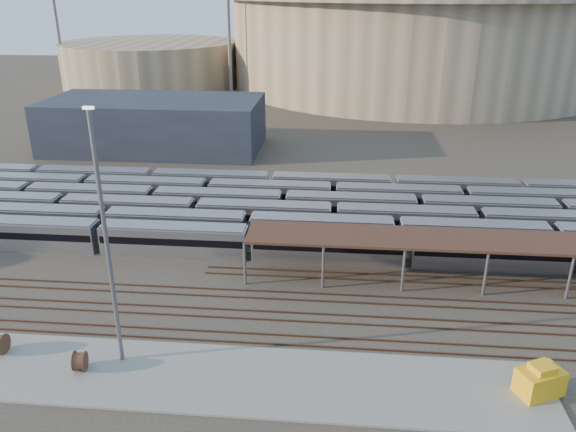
# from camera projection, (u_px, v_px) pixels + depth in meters

# --- Properties ---
(ground) EXTENTS (420.00, 420.00, 0.00)m
(ground) POSITION_uv_depth(u_px,v_px,m) (317.00, 293.00, 60.42)
(ground) COLOR #383026
(ground) RESTS_ON ground
(apron) EXTENTS (50.00, 9.00, 0.20)m
(apron) POSITION_uv_depth(u_px,v_px,m) (249.00, 380.00, 47.00)
(apron) COLOR gray
(apron) RESTS_ON ground
(subway_trains) EXTENTS (129.93, 23.90, 3.60)m
(subway_trains) POSITION_uv_depth(u_px,v_px,m) (310.00, 213.00, 76.92)
(subway_trains) COLOR #B8B7BC
(subway_trains) RESTS_ON ground
(inspection_shed) EXTENTS (60.30, 6.00, 5.30)m
(inspection_shed) POSITION_uv_depth(u_px,v_px,m) (524.00, 244.00, 60.32)
(inspection_shed) COLOR slate
(inspection_shed) RESTS_ON ground
(empty_tracks) EXTENTS (170.00, 9.62, 0.18)m
(empty_tracks) POSITION_uv_depth(u_px,v_px,m) (315.00, 318.00, 55.79)
(empty_tracks) COLOR #4C3323
(empty_tracks) RESTS_ON ground
(stadium) EXTENTS (124.00, 124.00, 32.50)m
(stadium) POSITION_uv_depth(u_px,v_px,m) (415.00, 33.00, 180.88)
(stadium) COLOR tan
(stadium) RESTS_ON ground
(secondary_arena) EXTENTS (56.00, 56.00, 14.00)m
(secondary_arena) POSITION_uv_depth(u_px,v_px,m) (151.00, 64.00, 182.56)
(secondary_arena) COLOR tan
(secondary_arena) RESTS_ON ground
(service_building) EXTENTS (42.00, 20.00, 10.00)m
(service_building) POSITION_uv_depth(u_px,v_px,m) (155.00, 124.00, 112.14)
(service_building) COLOR #1E232D
(service_building) RESTS_ON ground
(floodlight_0) EXTENTS (4.00, 1.00, 38.40)m
(floodlight_0) POSITION_uv_depth(u_px,v_px,m) (229.00, 24.00, 156.38)
(floodlight_0) COLOR slate
(floodlight_0) RESTS_ON ground
(floodlight_1) EXTENTS (4.00, 1.00, 38.40)m
(floodlight_1) POSITION_uv_depth(u_px,v_px,m) (56.00, 21.00, 170.30)
(floodlight_1) COLOR slate
(floodlight_1) RESTS_ON ground
(floodlight_3) EXTENTS (4.00, 1.00, 38.40)m
(floodlight_3) POSITION_uv_depth(u_px,v_px,m) (310.00, 16.00, 200.70)
(floodlight_3) COLOR slate
(floodlight_3) RESTS_ON ground
(cable_reel_west) EXTENTS (1.22, 1.85, 1.72)m
(cable_reel_west) POSITION_uv_depth(u_px,v_px,m) (80.00, 361.00, 47.81)
(cable_reel_west) COLOR brown
(cable_reel_west) RESTS_ON apron
(yard_light_pole) EXTENTS (0.81, 0.36, 22.32)m
(yard_light_pole) POSITION_uv_depth(u_px,v_px,m) (107.00, 244.00, 45.18)
(yard_light_pole) COLOR slate
(yard_light_pole) RESTS_ON apron
(yellow_equipment) EXTENTS (4.14, 3.50, 2.21)m
(yellow_equipment) POSITION_uv_depth(u_px,v_px,m) (540.00, 382.00, 44.93)
(yellow_equipment) COLOR gold
(yellow_equipment) RESTS_ON apron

